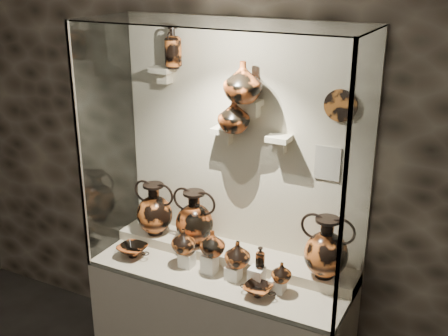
# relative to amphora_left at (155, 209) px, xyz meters

# --- Properties ---
(wall_back) EXTENTS (5.00, 0.02, 3.20)m
(wall_back) POSITION_rel_amphora_left_xyz_m (0.59, 0.18, 0.51)
(wall_back) COLOR black
(wall_back) RESTS_ON ground
(plinth) EXTENTS (1.70, 0.60, 0.80)m
(plinth) POSITION_rel_amphora_left_xyz_m (0.59, -0.14, -0.69)
(plinth) COLOR beige
(plinth) RESTS_ON floor
(front_tier) EXTENTS (1.68, 0.58, 0.03)m
(front_tier) POSITION_rel_amphora_left_xyz_m (0.59, -0.14, -0.27)
(front_tier) COLOR #BCAC92
(front_tier) RESTS_ON plinth
(rear_tier) EXTENTS (1.70, 0.25, 0.10)m
(rear_tier) POSITION_rel_amphora_left_xyz_m (0.59, 0.04, -0.24)
(rear_tier) COLOR #BCAC92
(rear_tier) RESTS_ON plinth
(back_panel) EXTENTS (1.70, 0.03, 1.60)m
(back_panel) POSITION_rel_amphora_left_xyz_m (0.59, 0.18, 0.51)
(back_panel) COLOR beige
(back_panel) RESTS_ON plinth
(glass_front) EXTENTS (1.70, 0.01, 1.60)m
(glass_front) POSITION_rel_amphora_left_xyz_m (0.59, -0.43, 0.51)
(glass_front) COLOR white
(glass_front) RESTS_ON plinth
(glass_left) EXTENTS (0.01, 0.60, 1.60)m
(glass_left) POSITION_rel_amphora_left_xyz_m (-0.25, -0.14, 0.51)
(glass_left) COLOR white
(glass_left) RESTS_ON plinth
(glass_right) EXTENTS (0.01, 0.60, 1.60)m
(glass_right) POSITION_rel_amphora_left_xyz_m (1.44, -0.14, 0.51)
(glass_right) COLOR white
(glass_right) RESTS_ON plinth
(glass_top) EXTENTS (1.70, 0.60, 0.01)m
(glass_top) POSITION_rel_amphora_left_xyz_m (0.59, -0.14, 1.31)
(glass_top) COLOR white
(glass_top) RESTS_ON back_panel
(frame_post_left) EXTENTS (0.02, 0.02, 1.60)m
(frame_post_left) POSITION_rel_amphora_left_xyz_m (-0.25, -0.43, 0.51)
(frame_post_left) COLOR gray
(frame_post_left) RESTS_ON plinth
(frame_post_right) EXTENTS (0.02, 0.02, 1.60)m
(frame_post_right) POSITION_rel_amphora_left_xyz_m (1.43, -0.43, 0.51)
(frame_post_right) COLOR gray
(frame_post_right) RESTS_ON plinth
(pedestal_a) EXTENTS (0.09, 0.09, 0.10)m
(pedestal_a) POSITION_rel_amphora_left_xyz_m (0.37, -0.19, -0.21)
(pedestal_a) COLOR silver
(pedestal_a) RESTS_ON front_tier
(pedestal_b) EXTENTS (0.09, 0.09, 0.13)m
(pedestal_b) POSITION_rel_amphora_left_xyz_m (0.54, -0.19, -0.19)
(pedestal_b) COLOR silver
(pedestal_b) RESTS_ON front_tier
(pedestal_c) EXTENTS (0.09, 0.09, 0.09)m
(pedestal_c) POSITION_rel_amphora_left_xyz_m (0.71, -0.19, -0.21)
(pedestal_c) COLOR silver
(pedestal_c) RESTS_ON front_tier
(pedestal_d) EXTENTS (0.09, 0.09, 0.12)m
(pedestal_d) POSITION_rel_amphora_left_xyz_m (0.87, -0.19, -0.20)
(pedestal_d) COLOR silver
(pedestal_d) RESTS_ON front_tier
(pedestal_e) EXTENTS (0.09, 0.09, 0.08)m
(pedestal_e) POSITION_rel_amphora_left_xyz_m (1.01, -0.19, -0.22)
(pedestal_e) COLOR silver
(pedestal_e) RESTS_ON front_tier
(bracket_ul) EXTENTS (0.14, 0.12, 0.04)m
(bracket_ul) POSITION_rel_amphora_left_xyz_m (0.04, 0.10, 0.96)
(bracket_ul) COLOR beige
(bracket_ul) RESTS_ON back_panel
(bracket_ca) EXTENTS (0.14, 0.12, 0.04)m
(bracket_ca) POSITION_rel_amphora_left_xyz_m (0.49, 0.10, 0.61)
(bracket_ca) COLOR beige
(bracket_ca) RESTS_ON back_panel
(bracket_cb) EXTENTS (0.10, 0.12, 0.04)m
(bracket_cb) POSITION_rel_amphora_left_xyz_m (0.69, 0.10, 0.81)
(bracket_cb) COLOR beige
(bracket_cb) RESTS_ON back_panel
(bracket_cc) EXTENTS (0.14, 0.12, 0.04)m
(bracket_cc) POSITION_rel_amphora_left_xyz_m (0.87, 0.10, 0.61)
(bracket_cc) COLOR beige
(bracket_cc) RESTS_ON back_panel
(amphora_left) EXTENTS (0.39, 0.39, 0.38)m
(amphora_left) POSITION_rel_amphora_left_xyz_m (0.00, 0.00, 0.00)
(amphora_left) COLOR #C25E25
(amphora_left) RESTS_ON rear_tier
(amphora_mid) EXTENTS (0.40, 0.40, 0.38)m
(amphora_mid) POSITION_rel_amphora_left_xyz_m (0.33, -0.00, 0.00)
(amphora_mid) COLOR #A0461C
(amphora_mid) RESTS_ON rear_tier
(amphora_right) EXTENTS (0.41, 0.41, 0.39)m
(amphora_right) POSITION_rel_amphora_left_xyz_m (1.24, -0.01, 0.01)
(amphora_right) COLOR #C25E25
(amphora_right) RESTS_ON rear_tier
(jug_a) EXTENTS (0.19, 0.19, 0.17)m
(jug_a) POSITION_rel_amphora_left_xyz_m (0.35, -0.19, -0.08)
(jug_a) COLOR #C25E25
(jug_a) RESTS_ON pedestal_a
(jug_b) EXTENTS (0.18, 0.18, 0.17)m
(jug_b) POSITION_rel_amphora_left_xyz_m (0.56, -0.19, -0.04)
(jug_b) COLOR #A0461C
(jug_b) RESTS_ON pedestal_b
(jug_c) EXTENTS (0.18, 0.18, 0.17)m
(jug_c) POSITION_rel_amphora_left_xyz_m (0.73, -0.17, -0.08)
(jug_c) COLOR #C25E25
(jug_c) RESTS_ON pedestal_c
(jug_e) EXTENTS (0.14, 0.14, 0.13)m
(jug_e) POSITION_rel_amphora_left_xyz_m (1.04, -0.20, -0.12)
(jug_e) COLOR #C25E25
(jug_e) RESTS_ON pedestal_e
(lekythos_small) EXTENTS (0.08, 0.08, 0.16)m
(lekythos_small) POSITION_rel_amphora_left_xyz_m (0.89, -0.17, -0.06)
(lekythos_small) COLOR #A0461C
(lekythos_small) RESTS_ON pedestal_d
(kylix_left) EXTENTS (0.32, 0.30, 0.10)m
(kylix_left) POSITION_rel_amphora_left_xyz_m (-0.02, -0.25, -0.21)
(kylix_left) COLOR #A0461C
(kylix_left) RESTS_ON front_tier
(kylix_right) EXTENTS (0.24, 0.21, 0.09)m
(kylix_right) POSITION_rel_amphora_left_xyz_m (0.93, -0.30, -0.22)
(kylix_right) COLOR #C25E25
(kylix_right) RESTS_ON front_tier
(lekythos_tall) EXTENTS (0.15, 0.15, 0.30)m
(lekythos_tall) POSITION_rel_amphora_left_xyz_m (0.14, 0.09, 1.13)
(lekythos_tall) COLOR #C25E25
(lekythos_tall) RESTS_ON bracket_ul
(ovoid_vase_a) EXTENTS (0.21, 0.21, 0.21)m
(ovoid_vase_a) POSITION_rel_amphora_left_xyz_m (0.59, 0.05, 0.73)
(ovoid_vase_a) COLOR #A0461C
(ovoid_vase_a) RESTS_ON bracket_ca
(ovoid_vase_b) EXTENTS (0.29, 0.29, 0.25)m
(ovoid_vase_b) POSITION_rel_amphora_left_xyz_m (0.66, 0.03, 0.95)
(ovoid_vase_b) COLOR #A0461C
(ovoid_vase_b) RESTS_ON bracket_cb
(wall_plate) EXTENTS (0.19, 0.02, 0.19)m
(wall_plate) POSITION_rel_amphora_left_xyz_m (1.22, 0.15, 0.85)
(wall_plate) COLOR #96501D
(wall_plate) RESTS_ON back_panel
(info_placard) EXTENTS (0.16, 0.01, 0.21)m
(info_placard) POSITION_rel_amphora_left_xyz_m (1.17, 0.16, 0.48)
(info_placard) COLOR beige
(info_placard) RESTS_ON back_panel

